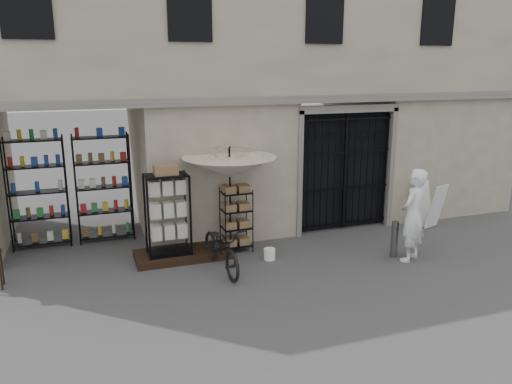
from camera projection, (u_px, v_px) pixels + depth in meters
name	position (u px, v px, depth m)	size (l,w,h in m)	color
ground	(317.00, 270.00, 10.01)	(80.00, 80.00, 0.00)	#242427
main_building	(252.00, 44.00, 12.56)	(14.00, 4.00, 9.00)	tan
shop_recess	(73.00, 184.00, 10.74)	(3.00, 1.70, 3.00)	black
shop_shelving	(71.00, 190.00, 11.25)	(2.70, 0.50, 2.50)	black
iron_gate	(342.00, 169.00, 12.29)	(2.50, 0.21, 3.00)	black
step_platform	(183.00, 254.00, 10.63)	(2.00, 0.90, 0.15)	black
display_cabinet	(168.00, 219.00, 10.30)	(0.98, 0.79, 1.84)	black
wire_rack	(236.00, 221.00, 10.91)	(0.73, 0.63, 1.41)	black
market_umbrella	(230.00, 162.00, 10.46)	(2.28, 2.30, 2.82)	black
white_bucket	(269.00, 254.00, 10.53)	(0.25, 0.25, 0.24)	white
bicycle	(222.00, 270.00, 10.01)	(0.63, 0.96, 1.82)	black
steel_bollard	(394.00, 239.00, 10.61)	(0.15, 0.15, 0.79)	#59595A
shopkeeper	(409.00, 260.00, 10.55)	(0.71, 1.96, 0.47)	white
easel_sign	(430.00, 205.00, 12.53)	(0.70, 0.75, 1.12)	silver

